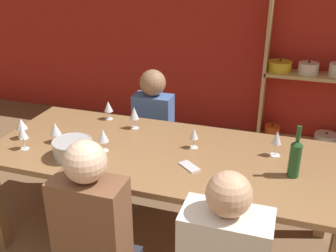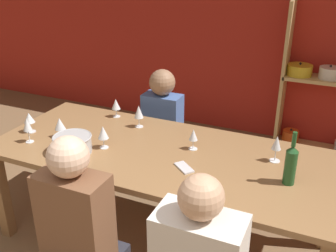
% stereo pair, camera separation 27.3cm
% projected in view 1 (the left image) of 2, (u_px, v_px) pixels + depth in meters
% --- Properties ---
extents(wall_back_red, '(8.80, 0.06, 2.70)m').
position_uv_depth(wall_back_red, '(239.00, 18.00, 4.39)').
color(wall_back_red, red).
rests_on(wall_back_red, ground_plane).
extents(shelf_unit, '(1.22, 0.30, 1.59)m').
position_uv_depth(shelf_unit, '(320.00, 98.00, 4.26)').
color(shelf_unit, tan).
rests_on(shelf_unit, ground_plane).
extents(dining_table, '(2.42, 1.02, 0.77)m').
position_uv_depth(dining_table, '(164.00, 162.00, 2.74)').
color(dining_table, olive).
rests_on(dining_table, ground_plane).
extents(mixing_bowl, '(0.27, 0.27, 0.12)m').
position_uv_depth(mixing_bowl, '(73.00, 148.00, 2.61)').
color(mixing_bowl, '#B7BABC').
rests_on(mixing_bowl, dining_table).
extents(wine_bottle_green, '(0.07, 0.07, 0.34)m').
position_uv_depth(wine_bottle_green, '(295.00, 157.00, 2.36)').
color(wine_bottle_green, '#1E4C23').
rests_on(wine_bottle_green, dining_table).
extents(wine_glass_red_a, '(0.07, 0.07, 0.16)m').
position_uv_depth(wine_glass_red_a, '(108.00, 107.00, 3.19)').
color(wine_glass_red_a, white).
rests_on(wine_glass_red_a, dining_table).
extents(wine_glass_white_a, '(0.08, 0.08, 0.15)m').
position_uv_depth(wine_glass_white_a, '(55.00, 129.00, 2.80)').
color(wine_glass_white_a, white).
rests_on(wine_glass_white_a, dining_table).
extents(wine_glass_empty_a, '(0.06, 0.06, 0.15)m').
position_uv_depth(wine_glass_empty_a, '(228.00, 182.00, 2.16)').
color(wine_glass_empty_a, white).
rests_on(wine_glass_empty_a, dining_table).
extents(wine_glass_red_b, '(0.07, 0.07, 0.18)m').
position_uv_depth(wine_glass_red_b, '(134.00, 114.00, 3.02)').
color(wine_glass_red_b, white).
rests_on(wine_glass_red_b, dining_table).
extents(wine_glass_empty_b, '(0.08, 0.08, 0.16)m').
position_uv_depth(wine_glass_empty_b, '(21.00, 124.00, 2.85)').
color(wine_glass_empty_b, white).
rests_on(wine_glass_empty_b, dining_table).
extents(wine_glass_empty_c, '(0.06, 0.06, 0.15)m').
position_uv_depth(wine_glass_empty_c, '(194.00, 134.00, 2.72)').
color(wine_glass_empty_c, white).
rests_on(wine_glass_empty_c, dining_table).
extents(wine_glass_white_b, '(0.06, 0.06, 0.18)m').
position_uv_depth(wine_glass_white_b, '(22.00, 132.00, 2.69)').
color(wine_glass_white_b, white).
rests_on(wine_glass_white_b, dining_table).
extents(wine_glass_red_c, '(0.07, 0.07, 0.17)m').
position_uv_depth(wine_glass_red_c, '(103.00, 136.00, 2.67)').
color(wine_glass_red_c, white).
rests_on(wine_glass_red_c, dining_table).
extents(wine_glass_empty_d, '(0.07, 0.07, 0.18)m').
position_uv_depth(wine_glass_empty_d, '(277.00, 138.00, 2.61)').
color(wine_glass_empty_d, white).
rests_on(wine_glass_empty_d, dining_table).
extents(cell_phone, '(0.16, 0.15, 0.01)m').
position_uv_depth(cell_phone, '(189.00, 166.00, 2.51)').
color(cell_phone, silver).
rests_on(cell_phone, dining_table).
extents(person_far_a, '(0.34, 0.43, 1.11)m').
position_uv_depth(person_far_a, '(154.00, 141.00, 3.62)').
color(person_far_a, '#2D2D38').
rests_on(person_far_a, ground_plane).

